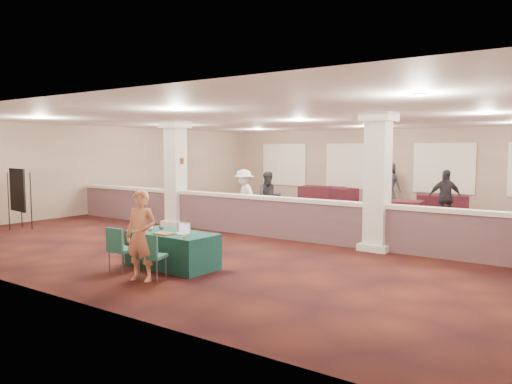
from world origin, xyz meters
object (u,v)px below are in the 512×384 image
Objects in this scene: woman at (141,236)px; attendee_a at (269,197)px; near_table at (172,250)px; attendee_b at (244,197)px; easel_board at (18,191)px; conf_chair_main at (150,253)px; far_table_back_center at (336,196)px; far_table_front_center at (393,211)px; far_table_front_left at (184,205)px; attendee_d at (390,185)px; far_table_back_right at (442,205)px; attendee_c at (445,198)px; conf_chair_side at (119,246)px; far_table_back_left at (322,195)px.

woman is 7.53m from attendee_a.
near_table is 1.06× the size of attendee_b.
attendee_b is at bearing 114.28° from near_table.
easel_board is (-7.12, 0.79, 0.79)m from near_table.
conf_chair_main is at bearing -111.40° from attendee_a.
far_table_back_center is 1.11× the size of attendee_a.
conf_chair_main is 0.48× the size of far_table_front_center.
attendee_b is at bearing 93.59° from conf_chair_main.
conf_chair_main is at bearing -66.16° from near_table.
attendee_d is (5.03, 6.68, 0.53)m from far_table_front_left.
far_table_back_right is 2.75m from attendee_c.
attendee_c is (10.08, 8.05, -0.27)m from easel_board.
easel_board reaches higher than woman.
near_table is 11.65m from far_table_back_right.
far_table_back_right is (0.73, 2.94, -0.00)m from far_table_front_center.
near_table is at bearing -112.23° from attendee_a.
easel_board reaches higher than conf_chair_side.
far_table_back_right is 2.64m from attendee_d.
attendee_d is at bearing 13.11° from far_table_back_center.
easel_board is at bearing 147.81° from conf_chair_main.
conf_chair_side is 0.48× the size of far_table_back_left.
attendee_b is at bearing 96.59° from woman.
attendee_b is at bearing 76.67° from attendee_d.
conf_chair_side is at bearing -46.22° from attendee_b.
attendee_c is (4.78, 2.66, 0.05)m from attendee_a.
woman is at bearing -75.95° from far_table_back_left.
attendee_b reaches higher than conf_chair_side.
far_table_back_right is 7.47m from attendee_b.
easel_board is 0.97× the size of attendee_d.
far_table_back_left is 5.95m from attendee_a.
near_table is 2.09× the size of conf_chair_side.
far_table_back_right is at bearing 66.32° from woman.
easel_board is 11.96m from far_table_back_left.
far_table_front_center is (1.07, 9.44, -0.14)m from conf_chair_main.
far_table_front_center is at bearing -38.20° from far_table_back_left.
attendee_c reaches higher than woman.
attendee_a reaches higher than far_table_back_left.
attendee_a is at bearing -127.27° from far_table_back_right.
far_table_front_left is 1.04× the size of far_table_back_left.
attendee_b reaches higher than conf_chair_main.
conf_chair_main is 0.49× the size of far_table_back_right.
far_table_front_center is 4.85m from attendee_b.
conf_chair_side reaches higher than far_table_front_left.
attendee_a is at bearing 96.76° from conf_chair_side.
attendee_c is at bearing 47.16° from easel_board.
far_table_back_center is 1.05× the size of attendee_b.
near_table is at bearing -48.19° from far_table_front_left.
far_table_back_center is (-3.77, 3.50, 0.01)m from far_table_front_center.
far_table_back_center is 1.05× the size of attendee_c.
attendee_d is (0.35, 13.40, 0.40)m from conf_chair_side.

